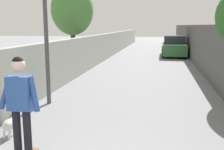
# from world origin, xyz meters

# --- Properties ---
(ground_plane) EXTENTS (80.00, 80.00, 0.00)m
(ground_plane) POSITION_xyz_m (14.00, 0.00, 0.00)
(ground_plane) COLOR gray
(wall_left) EXTENTS (48.00, 0.30, 1.74)m
(wall_left) POSITION_xyz_m (12.00, 2.95, 0.87)
(wall_left) COLOR #999E93
(wall_left) RESTS_ON ground
(fence_right) EXTENTS (48.00, 0.30, 2.33)m
(fence_right) POSITION_xyz_m (12.00, -2.95, 1.16)
(fence_right) COLOR #4C4C4C
(fence_right) RESTS_ON ground
(tree_left_near) EXTENTS (2.40, 2.40, 4.62)m
(tree_left_near) POSITION_xyz_m (13.00, 4.19, 3.16)
(tree_left_near) COLOR brown
(tree_left_near) RESTS_ON ground
(lamp_post) EXTENTS (0.36, 0.36, 3.89)m
(lamp_post) POSITION_xyz_m (5.33, 2.40, 2.70)
(lamp_post) COLOR #4C4C51
(lamp_post) RESTS_ON ground
(person_skateboarder) EXTENTS (0.24, 0.71, 1.73)m
(person_skateboarder) POSITION_xyz_m (1.92, 1.37, 1.10)
(person_skateboarder) COLOR black
(person_skateboarder) RESTS_ON skateboard
(dog) EXTENTS (1.29, 0.96, 1.06)m
(dog) POSITION_xyz_m (2.91, 2.20, 0.27)
(dog) COLOR white
(dog) RESTS_ON ground
(car_near) EXTENTS (4.27, 1.80, 1.54)m
(car_near) POSITION_xyz_m (18.94, -1.80, 0.72)
(car_near) COLOR #336B38
(car_near) RESTS_ON ground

